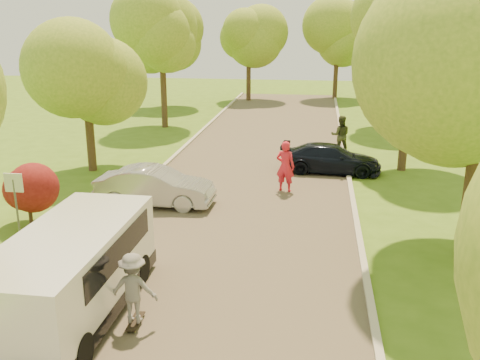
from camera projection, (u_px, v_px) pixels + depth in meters
The scene contains 21 objects.
ground at pixel (179, 338), 11.09m from camera, with size 100.00×100.00×0.00m, color #446B19.
road at pixel (237, 208), 18.67m from camera, with size 8.00×60.00×0.01m, color #4C4438.
curb_left at pixel (126, 201), 19.22m from camera, with size 0.18×60.00×0.12m, color #B2AD9E.
curb_right at pixel (355, 213), 18.09m from camera, with size 0.18×60.00×0.12m, color #B2AD9E.
street_sign at pixel (15, 194), 15.24m from camera, with size 0.55×0.06×2.17m.
red_shrub at pixel (28, 193), 16.86m from camera, with size 1.70×1.70×1.95m.
tree_l_midb at pixel (89, 64), 22.09m from camera, with size 4.30×4.20×6.62m.
tree_l_far at pixel (165, 35), 31.25m from camera, with size 4.92×4.80×7.79m.
tree_r_midb at pixel (416, 56), 22.04m from camera, with size 4.51×4.40×7.01m.
tree_r_far at pixel (400, 29), 31.15m from camera, with size 5.33×5.20×8.34m.
tree_bg_a at pixel (164, 34), 39.21m from camera, with size 5.12×5.00×7.72m.
tree_bg_b at pixel (399, 31), 38.68m from camera, with size 5.12×5.00×7.95m.
tree_bg_c at pixel (251, 37), 42.25m from camera, with size 4.92×4.80×7.33m.
tree_bg_d at pixel (341, 33), 43.09m from camera, with size 5.12×5.00×7.72m.
minivan at pixel (72, 272), 11.65m from camera, with size 2.14×5.38×2.00m.
silver_sedan at pixel (155, 187), 18.84m from camera, with size 1.45×4.16×1.37m, color #A4A3A8.
dark_sedan at pixel (331, 159), 22.93m from camera, with size 1.73×4.25×1.23m, color black.
longboard at pixel (135, 321), 11.52m from camera, with size 0.26×0.81×0.09m.
skateboarder at pixel (133, 288), 11.29m from camera, with size 1.01×0.58×1.57m, color slate.
person_striped at pixel (285, 166), 20.29m from camera, with size 0.72×0.47×1.97m, color red.
person_olive at pixel (340, 135), 25.93m from camera, with size 0.93×0.72×1.91m, color #333922.
Camera 1 is at (2.66, -9.39, 6.33)m, focal length 40.00 mm.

